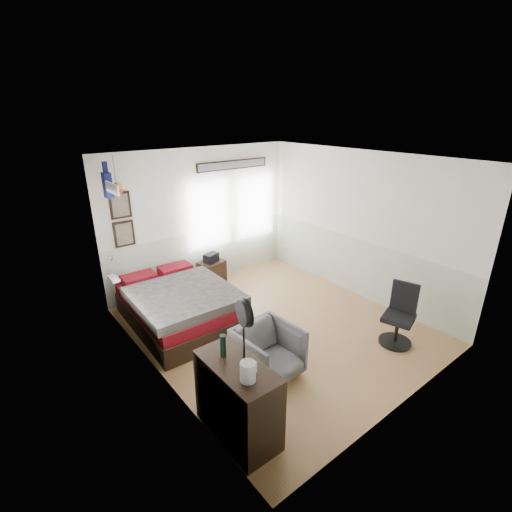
# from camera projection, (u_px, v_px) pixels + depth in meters

# --- Properties ---
(ground_plane) EXTENTS (4.00, 4.50, 0.01)m
(ground_plane) POSITION_uv_depth(u_px,v_px,m) (276.00, 327.00, 6.11)
(ground_plane) COLOR #AA814A
(room_shell) EXTENTS (4.02, 4.52, 2.71)m
(room_shell) POSITION_uv_depth(u_px,v_px,m) (266.00, 231.00, 5.61)
(room_shell) COLOR silver
(room_shell) RESTS_ON ground_plane
(wall_decor) EXTENTS (3.55, 1.32, 1.44)m
(wall_decor) POSITION_uv_depth(u_px,v_px,m) (150.00, 189.00, 6.13)
(wall_decor) COLOR black
(wall_decor) RESTS_ON room_shell
(bed) EXTENTS (1.56, 2.12, 0.66)m
(bed) POSITION_uv_depth(u_px,v_px,m) (179.00, 306.00, 6.10)
(bed) COLOR #312012
(bed) RESTS_ON ground_plane
(dresser) EXTENTS (0.48, 1.00, 0.90)m
(dresser) POSITION_uv_depth(u_px,v_px,m) (238.00, 400.00, 3.95)
(dresser) COLOR #312012
(dresser) RESTS_ON ground_plane
(armchair) EXTENTS (0.79, 0.81, 0.70)m
(armchair) POSITION_uv_depth(u_px,v_px,m) (268.00, 352.00, 4.88)
(armchair) COLOR slate
(armchair) RESTS_ON ground_plane
(nightstand) EXTENTS (0.56, 0.49, 0.49)m
(nightstand) POSITION_uv_depth(u_px,v_px,m) (212.00, 273.00, 7.53)
(nightstand) COLOR #312012
(nightstand) RESTS_ON ground_plane
(task_chair) EXTENTS (0.53, 0.53, 0.96)m
(task_chair) POSITION_uv_depth(u_px,v_px,m) (399.00, 320.00, 5.57)
(task_chair) COLOR black
(task_chair) RESTS_ON ground_plane
(kettle) EXTENTS (0.18, 0.15, 0.21)m
(kettle) POSITION_uv_depth(u_px,v_px,m) (248.00, 372.00, 3.53)
(kettle) COLOR silver
(kettle) RESTS_ON dresser
(bottle) EXTENTS (0.06, 0.06, 0.26)m
(bottle) POSITION_uv_depth(u_px,v_px,m) (223.00, 346.00, 3.87)
(bottle) COLOR black
(bottle) RESTS_ON dresser
(stand_fan) EXTENTS (0.14, 0.29, 0.72)m
(stand_fan) POSITION_uv_depth(u_px,v_px,m) (244.00, 314.00, 3.63)
(stand_fan) COLOR black
(stand_fan) RESTS_ON dresser
(black_bag) EXTENTS (0.34, 0.27, 0.17)m
(black_bag) POSITION_uv_depth(u_px,v_px,m) (211.00, 258.00, 7.41)
(black_bag) COLOR black
(black_bag) RESTS_ON nightstand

